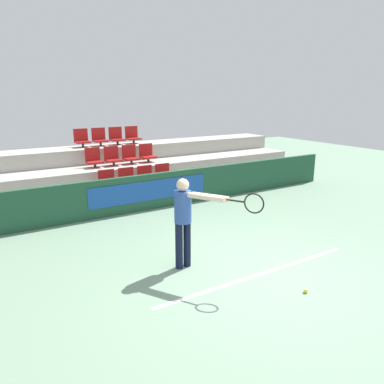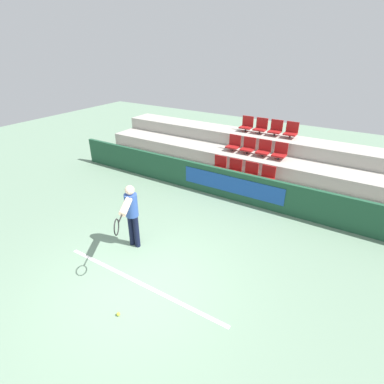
{
  "view_description": "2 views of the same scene",
  "coord_description": "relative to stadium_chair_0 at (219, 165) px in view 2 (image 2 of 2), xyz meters",
  "views": [
    {
      "loc": [
        -3.97,
        -4.2,
        2.95
      ],
      "look_at": [
        -0.04,
        2.19,
        0.96
      ],
      "focal_mm": 35.0,
      "sensor_mm": 36.0,
      "label": 1
    },
    {
      "loc": [
        3.33,
        -3.27,
        4.41
      ],
      "look_at": [
        -0.4,
        2.71,
        0.85
      ],
      "focal_mm": 28.0,
      "sensor_mm": 36.0,
      "label": 2
    }
  ],
  "objects": [
    {
      "name": "ground_plane",
      "position": [
        0.83,
        -5.13,
        -0.69
      ],
      "size": [
        30.0,
        30.0,
        0.0
      ],
      "primitive_type": "plane",
      "color": "gray"
    },
    {
      "name": "court_baseline",
      "position": [
        0.83,
        -5.06,
        -0.68
      ],
      "size": [
        4.01,
        0.08,
        0.01
      ],
      "color": "white",
      "rests_on": "ground"
    },
    {
      "name": "barrier_wall",
      "position": [
        0.83,
        -0.75,
        -0.22
      ],
      "size": [
        12.44,
        0.14,
        0.94
      ],
      "color": "#1E4C33",
      "rests_on": "ground"
    },
    {
      "name": "bleacher_tier_front",
      "position": [
        0.83,
        -0.13,
        -0.46
      ],
      "size": [
        12.04,
        1.09,
        0.45
      ],
      "color": "#ADA89E",
      "rests_on": "ground"
    },
    {
      "name": "bleacher_tier_middle",
      "position": [
        0.83,
        0.96,
        -0.24
      ],
      "size": [
        12.04,
        1.09,
        0.9
      ],
      "color": "#ADA89E",
      "rests_on": "ground"
    },
    {
      "name": "bleacher_tier_back",
      "position": [
        0.83,
        2.05,
        -0.01
      ],
      "size": [
        12.04,
        1.09,
        1.35
      ],
      "color": "#ADA89E",
      "rests_on": "ground"
    },
    {
      "name": "stadium_chair_0",
      "position": [
        0.0,
        0.0,
        0.0
      ],
      "size": [
        0.43,
        0.38,
        0.55
      ],
      "color": "#333333",
      "rests_on": "bleacher_tier_front"
    },
    {
      "name": "stadium_chair_1",
      "position": [
        0.56,
        0.0,
        0.0
      ],
      "size": [
        0.43,
        0.38,
        0.55
      ],
      "color": "#333333",
      "rests_on": "bleacher_tier_front"
    },
    {
      "name": "stadium_chair_2",
      "position": [
        1.11,
        0.0,
        0.0
      ],
      "size": [
        0.43,
        0.38,
        0.55
      ],
      "color": "#333333",
      "rests_on": "bleacher_tier_front"
    },
    {
      "name": "stadium_chair_3",
      "position": [
        1.67,
        0.0,
        0.0
      ],
      "size": [
        0.43,
        0.38,
        0.55
      ],
      "color": "#333333",
      "rests_on": "bleacher_tier_front"
    },
    {
      "name": "stadium_chair_4",
      "position": [
        0.0,
        1.09,
        0.45
      ],
      "size": [
        0.43,
        0.38,
        0.55
      ],
      "color": "#333333",
      "rests_on": "bleacher_tier_middle"
    },
    {
      "name": "stadium_chair_5",
      "position": [
        0.56,
        1.09,
        0.45
      ],
      "size": [
        0.43,
        0.38,
        0.55
      ],
      "color": "#333333",
      "rests_on": "bleacher_tier_middle"
    },
    {
      "name": "stadium_chair_6",
      "position": [
        1.11,
        1.09,
        0.45
      ],
      "size": [
        0.43,
        0.38,
        0.55
      ],
      "color": "#333333",
      "rests_on": "bleacher_tier_middle"
    },
    {
      "name": "stadium_chair_7",
      "position": [
        1.67,
        1.09,
        0.45
      ],
      "size": [
        0.43,
        0.38,
        0.55
      ],
      "color": "#333333",
      "rests_on": "bleacher_tier_middle"
    },
    {
      "name": "stadium_chair_8",
      "position": [
        0.0,
        2.18,
        0.9
      ],
      "size": [
        0.43,
        0.38,
        0.55
      ],
      "color": "#333333",
      "rests_on": "bleacher_tier_back"
    },
    {
      "name": "stadium_chair_9",
      "position": [
        0.56,
        2.18,
        0.9
      ],
      "size": [
        0.43,
        0.38,
        0.55
      ],
      "color": "#333333",
      "rests_on": "bleacher_tier_back"
    },
    {
      "name": "stadium_chair_10",
      "position": [
        1.11,
        2.18,
        0.9
      ],
      "size": [
        0.43,
        0.38,
        0.55
      ],
      "color": "#333333",
      "rests_on": "bleacher_tier_back"
    },
    {
      "name": "stadium_chair_11",
      "position": [
        1.67,
        2.18,
        0.9
      ],
      "size": [
        0.43,
        0.38,
        0.55
      ],
      "color": "#333333",
      "rests_on": "bleacher_tier_back"
    },
    {
      "name": "tennis_player",
      "position": [
        -0.07,
        -4.2,
        0.29
      ],
      "size": [
        0.87,
        1.36,
        1.59
      ],
      "rotation": [
        0.0,
        0.0,
        0.53
      ],
      "color": "black",
      "rests_on": "ground"
    },
    {
      "name": "tennis_ball",
      "position": [
        1.03,
        -5.88,
        -0.66
      ],
      "size": [
        0.07,
        0.07,
        0.07
      ],
      "color": "#CCDB33",
      "rests_on": "ground"
    }
  ]
}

